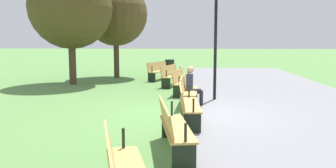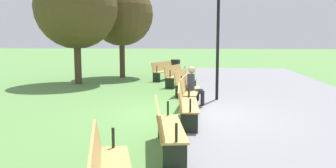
# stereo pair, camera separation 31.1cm
# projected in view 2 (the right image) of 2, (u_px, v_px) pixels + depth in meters

# --- Properties ---
(ground_plane) EXTENTS (120.00, 120.00, 0.00)m
(ground_plane) POSITION_uv_depth(u_px,v_px,m) (191.00, 113.00, 9.54)
(ground_plane) COLOR #5B8C47
(path_paving) EXTENTS (29.80, 5.95, 0.01)m
(path_paving) POSITION_uv_depth(u_px,v_px,m) (301.00, 115.00, 9.26)
(path_paving) COLOR gray
(path_paving) RESTS_ON ground
(bench_0) EXTENTS (2.01, 1.18, 0.89)m
(bench_0) POSITION_uv_depth(u_px,v_px,m) (164.00, 70.00, 17.15)
(bench_0) COLOR tan
(bench_0) RESTS_ON ground
(bench_1) EXTENTS (2.03, 0.99, 0.89)m
(bench_1) POSITION_uv_depth(u_px,v_px,m) (176.00, 75.00, 14.99)
(bench_1) COLOR tan
(bench_1) RESTS_ON ground
(bench_2) EXTENTS (2.03, 0.79, 0.89)m
(bench_2) POSITION_uv_depth(u_px,v_px,m) (185.00, 81.00, 12.80)
(bench_2) COLOR tan
(bench_2) RESTS_ON ground
(bench_3) EXTENTS (2.00, 0.58, 0.89)m
(bench_3) POSITION_uv_depth(u_px,v_px,m) (189.00, 90.00, 10.59)
(bench_3) COLOR tan
(bench_3) RESTS_ON ground
(bench_4) EXTENTS (2.00, 0.58, 0.89)m
(bench_4) POSITION_uv_depth(u_px,v_px,m) (186.00, 103.00, 8.38)
(bench_4) COLOR tan
(bench_4) RESTS_ON ground
(bench_5) EXTENTS (2.03, 0.79, 0.89)m
(bench_5) POSITION_uv_depth(u_px,v_px,m) (166.00, 126.00, 6.22)
(bench_5) COLOR tan
(bench_5) RESTS_ON ground
(person_seated) EXTENTS (0.34, 0.53, 1.20)m
(person_seated) POSITION_uv_depth(u_px,v_px,m) (194.00, 85.00, 10.63)
(person_seated) COLOR #2D3347
(person_seated) RESTS_ON ground
(tree_0) EXTENTS (3.28, 3.28, 4.93)m
(tree_0) POSITION_uv_depth(u_px,v_px,m) (121.00, 14.00, 17.91)
(tree_0) COLOR #4C3828
(tree_0) RESTS_ON ground
(tree_1) EXTENTS (3.64, 3.64, 5.21)m
(tree_1) POSITION_uv_depth(u_px,v_px,m) (76.00, 8.00, 15.30)
(tree_1) COLOR #4C3828
(tree_1) RESTS_ON ground
(lamp_post) EXTENTS (0.32, 0.32, 3.99)m
(lamp_post) POSITION_uv_depth(u_px,v_px,m) (218.00, 16.00, 11.29)
(lamp_post) COLOR black
(lamp_post) RESTS_ON ground
(trash_bin) EXTENTS (0.52, 0.52, 0.88)m
(trash_bin) POSITION_uv_depth(u_px,v_px,m) (175.00, 68.00, 19.20)
(trash_bin) COLOR black
(trash_bin) RESTS_ON ground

